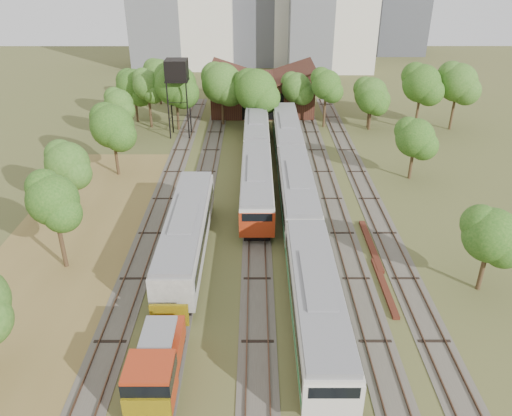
{
  "coord_description": "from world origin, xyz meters",
  "views": [
    {
      "loc": [
        -2.14,
        -22.62,
        23.67
      ],
      "look_at": [
        -2.08,
        18.12,
        2.5
      ],
      "focal_mm": 35.0,
      "sensor_mm": 36.0,
      "label": 1
    }
  ],
  "objects_px": {
    "railcar_red_set": "(257,154)",
    "shunter_locomotive": "(157,367)",
    "water_tower": "(177,72)",
    "railcar_green_set": "(297,193)"
  },
  "relations": [
    {
      "from": "railcar_red_set",
      "to": "railcar_green_set",
      "type": "distance_m",
      "value": 11.42
    },
    {
      "from": "railcar_green_set",
      "to": "water_tower",
      "type": "distance_m",
      "value": 28.55
    },
    {
      "from": "shunter_locomotive",
      "to": "water_tower",
      "type": "height_order",
      "value": "water_tower"
    },
    {
      "from": "railcar_red_set",
      "to": "shunter_locomotive",
      "type": "height_order",
      "value": "railcar_red_set"
    },
    {
      "from": "railcar_red_set",
      "to": "railcar_green_set",
      "type": "xyz_separation_m",
      "value": [
        4.0,
        -10.7,
        0.07
      ]
    },
    {
      "from": "railcar_red_set",
      "to": "water_tower",
      "type": "xyz_separation_m",
      "value": [
        -10.77,
        12.77,
        6.85
      ]
    },
    {
      "from": "railcar_red_set",
      "to": "shunter_locomotive",
      "type": "bearing_deg",
      "value": -100.15
    },
    {
      "from": "shunter_locomotive",
      "to": "railcar_red_set",
      "type": "bearing_deg",
      "value": 79.85
    },
    {
      "from": "railcar_red_set",
      "to": "shunter_locomotive",
      "type": "distance_m",
      "value": 34.05
    },
    {
      "from": "railcar_red_set",
      "to": "water_tower",
      "type": "bearing_deg",
      "value": 130.13
    }
  ]
}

